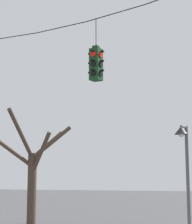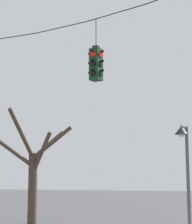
% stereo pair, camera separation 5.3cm
% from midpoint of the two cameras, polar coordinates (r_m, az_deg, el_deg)
% --- Properties ---
extents(span_wire, '(14.99, 0.03, 0.76)m').
position_cam_midpoint_polar(span_wire, '(15.68, -4.49, 11.79)').
color(span_wire, black).
extents(traffic_light_over_intersection, '(0.58, 0.58, 2.10)m').
position_cam_midpoint_polar(traffic_light_over_intersection, '(14.35, 0.11, 6.29)').
color(traffic_light_over_intersection, '#143819').
extents(street_lamp, '(0.47, 0.81, 4.02)m').
position_cam_midpoint_polar(street_lamp, '(15.47, 11.57, -5.41)').
color(street_lamp, '#515156').
rests_on(street_lamp, ground_plane).
extents(bare_tree, '(3.09, 3.92, 5.63)m').
position_cam_midpoint_polar(bare_tree, '(22.52, -8.27, -7.39)').
color(bare_tree, '#423326').
rests_on(bare_tree, ground_plane).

